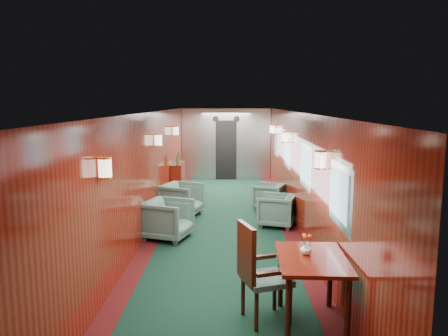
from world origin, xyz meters
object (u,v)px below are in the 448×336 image
(dining_table, at_px, (312,268))
(side_chair, at_px, (257,269))
(armchair_left_near, at_px, (168,219))
(armchair_right_near, at_px, (276,210))
(armchair_left_far, at_px, (182,200))
(credenza, at_px, (178,178))
(armchair_right_far, at_px, (269,196))

(dining_table, height_order, side_chair, side_chair)
(armchair_left_near, bearing_deg, dining_table, -129.16)
(side_chair, bearing_deg, armchair_right_near, 61.55)
(armchair_left_far, height_order, armchair_right_near, armchair_left_far)
(credenza, relative_size, armchair_right_far, 1.71)
(armchair_right_near, bearing_deg, credenza, -125.06)
(armchair_left_far, relative_size, armchair_right_far, 1.21)
(dining_table, bearing_deg, armchair_right_far, 91.81)
(armchair_left_near, relative_size, armchair_left_far, 1.00)
(side_chair, distance_m, armchair_right_near, 4.16)
(side_chair, height_order, credenza, side_chair)
(dining_table, bearing_deg, side_chair, 174.86)
(side_chair, relative_size, armchair_left_near, 1.46)
(armchair_left_far, bearing_deg, armchair_right_near, -90.11)
(dining_table, bearing_deg, credenza, 110.13)
(armchair_left_near, xyz_separation_m, armchair_left_far, (0.08, 1.72, 0.00))
(armchair_right_far, bearing_deg, armchair_right_near, 21.59)
(side_chair, relative_size, credenza, 1.02)
(side_chair, height_order, armchair_right_near, side_chair)
(armchair_left_far, height_order, armchair_right_far, armchair_left_far)
(credenza, distance_m, armchair_right_near, 4.00)
(side_chair, bearing_deg, credenza, 84.59)
(dining_table, xyz_separation_m, side_chair, (-0.62, 0.08, -0.05))
(armchair_left_near, height_order, armchair_right_near, armchair_left_near)
(dining_table, distance_m, armchair_left_near, 3.92)
(side_chair, height_order, armchair_right_far, side_chair)
(dining_table, relative_size, armchair_right_far, 1.65)
(credenza, bearing_deg, armchair_right_near, -52.08)
(credenza, xyz_separation_m, armchair_right_far, (2.42, -1.64, -0.15))
(credenza, bearing_deg, side_chair, -76.06)
(dining_table, xyz_separation_m, armchair_left_near, (-2.13, 3.27, -0.32))
(armchair_left_near, height_order, armchair_right_far, armchair_left_near)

